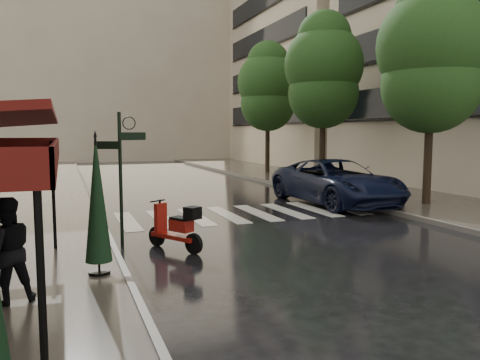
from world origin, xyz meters
TOP-DOWN VIEW (x-y plane):
  - ground at (0.00, 0.00)m, footprint 120.00×120.00m
  - sidewalk_near at (-4.50, 12.00)m, footprint 6.00×60.00m
  - sidewalk_far at (10.25, 12.00)m, footprint 5.50×60.00m
  - curb_near at (-1.45, 12.00)m, footprint 0.12×60.00m
  - curb_far at (7.45, 12.00)m, footprint 0.12×60.00m
  - crosswalk at (2.98, 6.00)m, footprint 7.85×3.20m
  - signpost at (-1.19, 3.00)m, footprint 1.17×0.29m
  - haussmann_far at (16.50, 26.00)m, footprint 8.00×16.00m
  - backdrop_building at (3.00, 38.00)m, footprint 22.00×6.00m
  - tree_near at (9.60, 5.00)m, footprint 3.80×3.80m
  - tree_mid at (9.50, 12.00)m, footprint 3.80×3.80m
  - tree_far at (9.70, 19.00)m, footprint 3.80×3.80m
  - pedestrian_terrace at (-3.26, -0.51)m, footprint 0.90×0.79m
  - scooter at (-0.11, 2.11)m, footprint 0.97×1.46m
  - parked_car at (7.00, 6.77)m, footprint 2.93×6.00m
  - parasol_back at (-1.89, 0.50)m, footprint 0.47×0.47m

SIDE VIEW (x-z plane):
  - ground at x=0.00m, z-range 0.00..0.00m
  - crosswalk at x=2.98m, z-range 0.00..0.01m
  - sidewalk_near at x=-4.50m, z-range 0.00..0.12m
  - sidewalk_far at x=10.25m, z-range 0.00..0.12m
  - curb_near at x=-1.45m, z-range -0.01..0.15m
  - curb_far at x=7.45m, z-range -0.01..0.15m
  - scooter at x=-0.11m, z-range -0.04..1.04m
  - parked_car at x=7.00m, z-range 0.00..1.64m
  - pedestrian_terrace at x=-3.26m, z-range 0.12..1.70m
  - parasol_back at x=-1.89m, z-range 0.21..2.72m
  - signpost at x=-1.19m, z-range 0.28..3.38m
  - tree_near at x=9.60m, z-range 1.33..9.31m
  - tree_far at x=9.70m, z-range 1.37..9.54m
  - tree_mid at x=9.50m, z-range 1.42..9.76m
  - haussmann_far at x=16.50m, z-range 0.00..18.50m
  - backdrop_building at x=3.00m, z-range 0.00..20.00m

